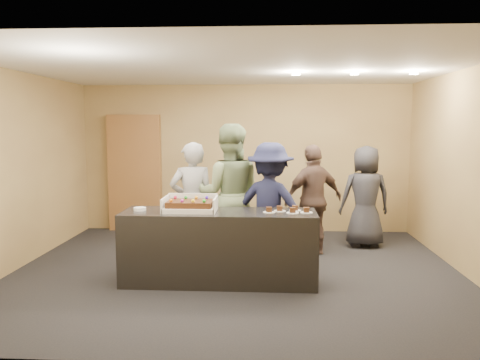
{
  "coord_description": "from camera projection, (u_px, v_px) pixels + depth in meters",
  "views": [
    {
      "loc": [
        0.4,
        -6.13,
        1.95
      ],
      "look_at": [
        0.05,
        0.0,
        1.24
      ],
      "focal_mm": 35.0,
      "sensor_mm": 36.0,
      "label": 1
    }
  ],
  "objects": [
    {
      "name": "person_navy_man",
      "position": [
        270.0,
        206.0,
        6.34
      ],
      "size": [
        1.26,
        0.95,
        1.73
      ],
      "primitive_type": "imported",
      "rotation": [
        0.0,
        0.0,
        2.84
      ],
      "color": "#181B3A",
      "rests_on": "floor"
    },
    {
      "name": "slice_e",
      "position": [
        306.0,
        211.0,
        5.68
      ],
      "size": [
        0.15,
        0.15,
        0.07
      ],
      "color": "white",
      "rests_on": "serving_counter"
    },
    {
      "name": "storage_cabinet",
      "position": [
        135.0,
        173.0,
        8.7
      ],
      "size": [
        0.98,
        0.15,
        2.16
      ],
      "primitive_type": "cube",
      "color": "brown",
      "rests_on": "floor"
    },
    {
      "name": "person_sage_man",
      "position": [
        229.0,
        194.0,
        6.62
      ],
      "size": [
        1.0,
        0.8,
        1.98
      ],
      "primitive_type": "imported",
      "rotation": [
        0.0,
        0.0,
        3.19
      ],
      "color": "gray",
      "rests_on": "floor"
    },
    {
      "name": "slice_c",
      "position": [
        293.0,
        211.0,
        5.66
      ],
      "size": [
        0.15,
        0.15,
        0.07
      ],
      "color": "white",
      "rests_on": "serving_counter"
    },
    {
      "name": "person_dark_suit",
      "position": [
        365.0,
        196.0,
        7.54
      ],
      "size": [
        0.84,
        0.59,
        1.64
      ],
      "primitive_type": "imported",
      "rotation": [
        0.0,
        0.0,
        3.23
      ],
      "color": "#27272C",
      "rests_on": "floor"
    },
    {
      "name": "serving_counter",
      "position": [
        219.0,
        247.0,
        5.83
      ],
      "size": [
        2.4,
        0.7,
        0.9
      ],
      "primitive_type": "cube",
      "rotation": [
        0.0,
        0.0,
        -0.0
      ],
      "color": "black",
      "rests_on": "floor"
    },
    {
      "name": "slice_a",
      "position": [
        269.0,
        211.0,
        5.7
      ],
      "size": [
        0.15,
        0.15,
        0.07
      ],
      "color": "white",
      "rests_on": "serving_counter"
    },
    {
      "name": "plate_stack",
      "position": [
        140.0,
        209.0,
        5.85
      ],
      "size": [
        0.15,
        0.15,
        0.04
      ],
      "primitive_type": "cylinder",
      "color": "white",
      "rests_on": "serving_counter"
    },
    {
      "name": "slice_b",
      "position": [
        280.0,
        209.0,
        5.78
      ],
      "size": [
        0.15,
        0.15,
        0.07
      ],
      "color": "white",
      "rests_on": "serving_counter"
    },
    {
      "name": "person_server_grey",
      "position": [
        192.0,
        203.0,
        6.62
      ],
      "size": [
        0.72,
        0.58,
        1.73
      ],
      "primitive_type": "imported",
      "rotation": [
        0.0,
        0.0,
        3.43
      ],
      "color": "#A6A7AB",
      "rests_on": "floor"
    },
    {
      "name": "cake_box",
      "position": [
        191.0,
        207.0,
        5.82
      ],
      "size": [
        0.65,
        0.45,
        0.19
      ],
      "color": "white",
      "rests_on": "serving_counter"
    },
    {
      "name": "room",
      "position": [
        236.0,
        172.0,
        6.17
      ],
      "size": [
        6.04,
        6.0,
        2.7
      ],
      "color": "black",
      "rests_on": "ground"
    },
    {
      "name": "sheet_cake",
      "position": [
        190.0,
        203.0,
        5.79
      ],
      "size": [
        0.56,
        0.38,
        0.11
      ],
      "color": "#3D1E0D",
      "rests_on": "cake_box"
    },
    {
      "name": "ceiling_spotlights",
      "position": [
        355.0,
        73.0,
        6.42
      ],
      "size": [
        1.72,
        0.12,
        0.03
      ],
      "color": "#FFEAC6",
      "rests_on": "ceiling"
    },
    {
      "name": "slice_d",
      "position": [
        295.0,
        209.0,
        5.82
      ],
      "size": [
        0.15,
        0.15,
        0.07
      ],
      "color": "white",
      "rests_on": "serving_counter"
    },
    {
      "name": "person_brown_extra",
      "position": [
        313.0,
        200.0,
        7.08
      ],
      "size": [
        1.06,
        0.81,
        1.68
      ],
      "primitive_type": "imported",
      "rotation": [
        0.0,
        0.0,
        3.61
      ],
      "color": "#4E382F",
      "rests_on": "floor"
    }
  ]
}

